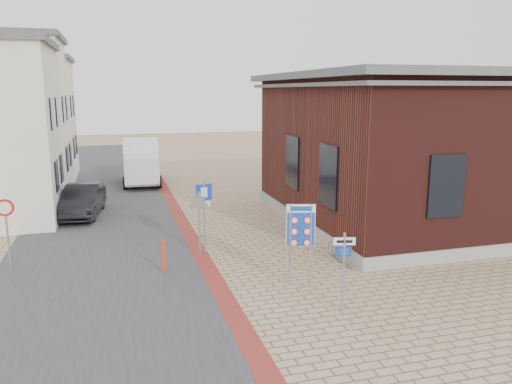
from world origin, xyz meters
TOP-DOWN VIEW (x-y plane):
  - ground at (0.00, 0.00)m, footprint 120.00×120.00m
  - road_strip at (-5.50, 15.00)m, footprint 7.00×60.00m
  - curb_strip at (-2.00, 10.00)m, footprint 0.60×40.00m
  - brick_building at (8.99, 7.00)m, footprint 13.00×13.00m
  - townhouse_mid at (-10.99, 18.00)m, footprint 7.40×6.40m
  - townhouse_far at (-10.99, 24.00)m, footprint 7.40×6.40m
  - bike_rack at (2.65, 2.20)m, footprint 0.08×1.80m
  - sedan at (-6.50, 11.79)m, footprint 2.21×4.77m
  - box_truck at (-3.19, 19.82)m, footprint 2.52×5.50m
  - border_sign at (0.50, 0.50)m, footprint 0.87×0.29m
  - essen_sign at (1.00, -1.50)m, footprint 0.59×0.18m
  - parking_sign at (-1.80, 4.42)m, footprint 0.60×0.11m
  - yield_sign at (-2.00, 4.37)m, footprint 0.85×0.09m
  - speed_sign at (-8.50, 4.50)m, footprint 0.58×0.07m
  - bollard at (-3.50, 2.80)m, footprint 0.11×0.11m

SIDE VIEW (x-z plane):
  - ground at x=0.00m, z-range 0.00..0.00m
  - road_strip at x=-5.50m, z-range 0.00..0.02m
  - curb_strip at x=-2.00m, z-range 0.00..0.03m
  - bike_rack at x=2.65m, z-range -0.04..0.56m
  - bollard at x=-3.50m, z-range 0.00..1.13m
  - sedan at x=-6.50m, z-range 0.00..1.51m
  - box_truck at x=-3.19m, z-range 0.05..2.87m
  - essen_sign at x=1.00m, z-range 0.34..2.58m
  - speed_sign at x=-8.50m, z-range 0.43..2.91m
  - yield_sign at x=-2.00m, z-range 0.62..3.00m
  - border_sign at x=0.50m, z-range 0.57..3.19m
  - parking_sign at x=-1.80m, z-range 0.52..3.25m
  - brick_building at x=8.99m, z-range 0.09..6.89m
  - townhouse_far at x=-10.99m, z-range 0.02..8.32m
  - townhouse_mid at x=-10.99m, z-range 0.02..9.12m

